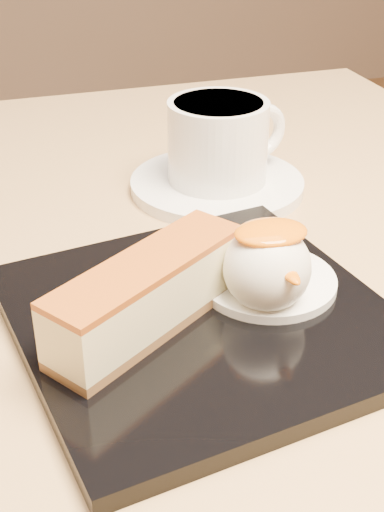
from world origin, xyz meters
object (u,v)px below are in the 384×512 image
object	(u,v)px
dessert_plate	(202,319)
coffee_cup	(220,139)
ice_cream_scoop	(267,268)
table	(129,419)
saucer	(217,184)
cheesecake	(148,294)

from	to	relation	value
dessert_plate	coffee_cup	size ratio (longest dim) A/B	1.96
ice_cream_scoop	coffee_cup	bearing A→B (deg)	78.76
table	dessert_plate	world-z (taller)	dessert_plate
saucer	coffee_cup	xyz separation A→B (m)	(0.00, 0.00, 0.04)
ice_cream_scoop	coffee_cup	xyz separation A→B (m)	(0.04, 0.19, 0.01)
cheesecake	coffee_cup	bearing A→B (deg)	25.90
dessert_plate	ice_cream_scoop	xyz separation A→B (m)	(0.04, -0.01, 0.03)
dessert_plate	table	bearing A→B (deg)	107.87
saucer	dessert_plate	bearing A→B (deg)	-112.11
cheesecake	saucer	size ratio (longest dim) A/B	0.91
table	saucer	world-z (taller)	saucer
cheesecake	coffee_cup	world-z (taller)	coffee_cup
dessert_plate	cheesecake	bearing A→B (deg)	-171.87
table	saucer	bearing A→B (deg)	40.44
ice_cream_scoop	cheesecake	bearing A→B (deg)	180.00
table	saucer	size ratio (longest dim) A/B	5.33
ice_cream_scoop	table	bearing A→B (deg)	125.03
coffee_cup	ice_cream_scoop	bearing A→B (deg)	-115.80
table	dessert_plate	size ratio (longest dim) A/B	3.64
table	coffee_cup	distance (m)	0.25
ice_cream_scoop	coffee_cup	world-z (taller)	coffee_cup
ice_cream_scoop	saucer	world-z (taller)	ice_cream_scoop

